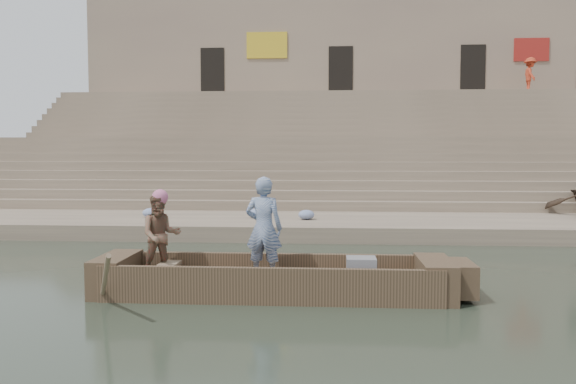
# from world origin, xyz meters

# --- Properties ---
(ground) EXTENTS (120.00, 120.00, 0.00)m
(ground) POSITION_xyz_m (0.00, 0.00, 0.00)
(ground) COLOR #242E22
(ground) RESTS_ON ground
(lower_landing) EXTENTS (32.00, 4.00, 0.40)m
(lower_landing) POSITION_xyz_m (0.00, 8.00, 0.20)
(lower_landing) COLOR gray
(lower_landing) RESTS_ON ground
(mid_landing) EXTENTS (32.00, 3.00, 2.80)m
(mid_landing) POSITION_xyz_m (0.00, 15.50, 1.40)
(mid_landing) COLOR gray
(mid_landing) RESTS_ON ground
(upper_landing) EXTENTS (32.00, 3.00, 5.20)m
(upper_landing) POSITION_xyz_m (0.00, 22.50, 2.60)
(upper_landing) COLOR gray
(upper_landing) RESTS_ON ground
(ghat_steps) EXTENTS (32.00, 11.00, 5.20)m
(ghat_steps) POSITION_xyz_m (0.00, 17.19, 1.80)
(ghat_steps) COLOR gray
(ghat_steps) RESTS_ON ground
(building_wall) EXTENTS (32.00, 5.07, 11.20)m
(building_wall) POSITION_xyz_m (0.00, 26.50, 5.60)
(building_wall) COLOR gray
(building_wall) RESTS_ON ground
(main_rowboat) EXTENTS (5.00, 1.30, 0.22)m
(main_rowboat) POSITION_xyz_m (-3.46, 0.78, 0.11)
(main_rowboat) COLOR brown
(main_rowboat) RESTS_ON ground
(rowboat_trim) EXTENTS (6.04, 2.63, 2.05)m
(rowboat_trim) POSITION_xyz_m (-3.25, 0.77, 0.31)
(rowboat_trim) COLOR brown
(rowboat_trim) RESTS_ON ground
(standing_man) EXTENTS (0.66, 0.49, 1.66)m
(standing_man) POSITION_xyz_m (-3.61, 0.93, 1.05)
(standing_man) COLOR navy
(standing_man) RESTS_ON main_rowboat
(rowing_man) EXTENTS (0.81, 0.73, 1.38)m
(rowing_man) POSITION_xyz_m (-5.32, 0.98, 0.91)
(rowing_man) COLOR #25714E
(rowing_man) RESTS_ON main_rowboat
(television) EXTENTS (0.46, 0.42, 0.40)m
(television) POSITION_xyz_m (-2.07, 0.78, 0.42)
(television) COLOR gray
(television) RESTS_ON main_rowboat
(pedestrian) EXTENTS (0.72, 1.19, 1.80)m
(pedestrian) POSITION_xyz_m (7.54, 22.65, 6.10)
(pedestrian) COLOR #B9381F
(pedestrian) RESTS_ON upper_landing
(cloth_bundles) EXTENTS (16.87, 1.34, 0.26)m
(cloth_bundles) POSITION_xyz_m (-0.04, 8.12, 0.53)
(cloth_bundles) COLOR #3F5999
(cloth_bundles) RESTS_ON lower_landing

